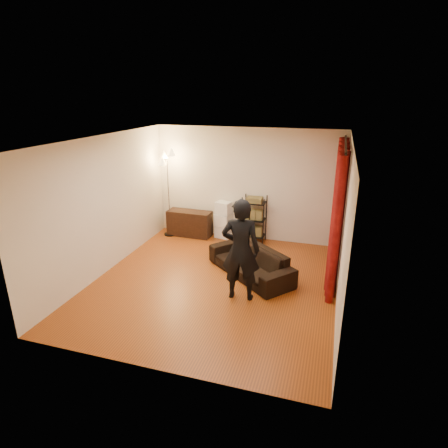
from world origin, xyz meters
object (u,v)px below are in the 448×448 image
(wire_shelf, at_px, (254,219))
(media_cabinet, at_px, (190,223))
(sofa, at_px, (250,262))
(storage_boxes, at_px, (223,220))
(person, at_px, (241,250))
(floor_lamp, at_px, (169,194))

(wire_shelf, bearing_deg, media_cabinet, 158.72)
(sofa, relative_size, wire_shelf, 1.70)
(media_cabinet, relative_size, storage_boxes, 1.19)
(person, height_order, floor_lamp, floor_lamp)
(media_cabinet, xyz_separation_m, floor_lamp, (-0.50, -0.10, 0.74))
(sofa, xyz_separation_m, media_cabinet, (-1.97, 1.67, 0.04))
(sofa, height_order, media_cabinet, media_cabinet)
(person, distance_m, storage_boxes, 2.95)
(person, height_order, wire_shelf, person)
(sofa, relative_size, person, 1.07)
(media_cabinet, bearing_deg, floor_lamp, -167.51)
(wire_shelf, bearing_deg, floor_lamp, 160.70)
(floor_lamp, bearing_deg, storage_boxes, 8.81)
(storage_boxes, bearing_deg, wire_shelf, -2.55)
(media_cabinet, distance_m, wire_shelf, 1.66)
(storage_boxes, xyz_separation_m, wire_shelf, (0.79, -0.03, 0.11))
(sofa, distance_m, floor_lamp, 3.03)
(sofa, height_order, person, person)
(media_cabinet, xyz_separation_m, storage_boxes, (0.86, 0.11, 0.14))
(person, bearing_deg, storage_boxes, -72.57)
(media_cabinet, bearing_deg, storage_boxes, 8.88)
(wire_shelf, bearing_deg, person, -106.47)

